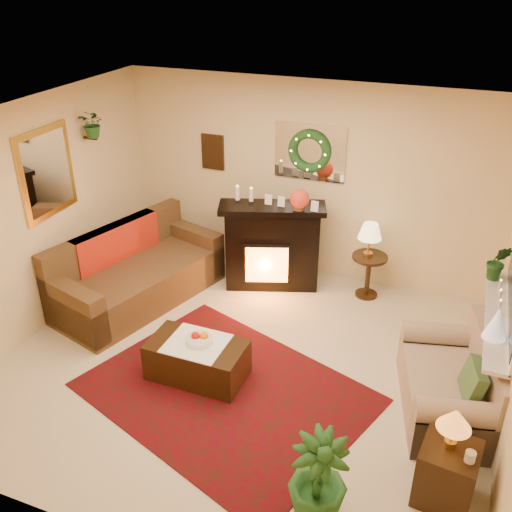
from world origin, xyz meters
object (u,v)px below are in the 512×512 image
(sofa, at_px, (139,270))
(loveseat, at_px, (451,375))
(coffee_table, at_px, (197,360))
(side_table_round, at_px, (368,273))
(fireplace, at_px, (272,248))
(end_table_square, at_px, (447,473))

(sofa, xyz_separation_m, loveseat, (3.78, -0.67, -0.01))
(coffee_table, bearing_deg, sofa, 141.60)
(sofa, height_order, side_table_round, sofa)
(sofa, relative_size, side_table_round, 3.77)
(fireplace, relative_size, end_table_square, 2.22)
(fireplace, height_order, loveseat, fireplace)
(sofa, relative_size, loveseat, 1.58)
(coffee_table, bearing_deg, loveseat, 10.36)
(loveseat, height_order, side_table_round, loveseat)
(fireplace, height_order, coffee_table, fireplace)
(loveseat, distance_m, end_table_square, 1.07)
(fireplace, distance_m, side_table_round, 1.26)
(side_table_round, xyz_separation_m, end_table_square, (1.20, -2.86, -0.05))
(loveseat, height_order, coffee_table, loveseat)
(coffee_table, bearing_deg, side_table_round, 60.11)
(sofa, xyz_separation_m, side_table_round, (2.65, 1.14, -0.10))
(sofa, relative_size, end_table_square, 4.07)
(fireplace, xyz_separation_m, coffee_table, (-0.08, -2.04, -0.34))
(end_table_square, distance_m, coffee_table, 2.59)
(side_table_round, bearing_deg, loveseat, -58.06)
(loveseat, bearing_deg, end_table_square, -99.63)
(sofa, height_order, loveseat, sofa)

